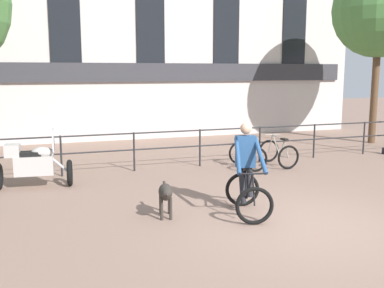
{
  "coord_description": "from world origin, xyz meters",
  "views": [
    {
      "loc": [
        -4.31,
        -6.43,
        2.66
      ],
      "look_at": [
        -1.05,
        2.86,
        1.05
      ],
      "focal_mm": 42.0,
      "sensor_mm": 36.0,
      "label": 1
    }
  ],
  "objects_px": {
    "parked_motorcycle": "(33,164)",
    "parked_bicycle_near_lamp": "(248,155)",
    "cyclist_with_bike": "(247,173)",
    "dog": "(166,193)",
    "parked_bicycle_mid_left": "(278,153)"
  },
  "relations": [
    {
      "from": "cyclist_with_bike",
      "to": "dog",
      "type": "xyz_separation_m",
      "value": [
        -1.53,
        0.2,
        -0.31
      ]
    },
    {
      "from": "dog",
      "to": "parked_bicycle_mid_left",
      "type": "bearing_deg",
      "value": 50.43
    },
    {
      "from": "parked_motorcycle",
      "to": "parked_bicycle_near_lamp",
      "type": "xyz_separation_m",
      "value": [
        5.58,
        0.32,
        -0.2
      ]
    },
    {
      "from": "parked_bicycle_near_lamp",
      "to": "parked_bicycle_mid_left",
      "type": "relative_size",
      "value": 0.99
    },
    {
      "from": "cyclist_with_bike",
      "to": "parked_motorcycle",
      "type": "distance_m",
      "value": 5.0
    },
    {
      "from": "parked_motorcycle",
      "to": "cyclist_with_bike",
      "type": "bearing_deg",
      "value": -124.94
    },
    {
      "from": "parked_bicycle_mid_left",
      "to": "dog",
      "type": "bearing_deg",
      "value": 36.95
    },
    {
      "from": "parked_bicycle_near_lamp",
      "to": "parked_bicycle_mid_left",
      "type": "distance_m",
      "value": 0.96
    },
    {
      "from": "parked_motorcycle",
      "to": "parked_bicycle_near_lamp",
      "type": "bearing_deg",
      "value": -81.0
    },
    {
      "from": "dog",
      "to": "cyclist_with_bike",
      "type": "bearing_deg",
      "value": 4.58
    },
    {
      "from": "dog",
      "to": "parked_motorcycle",
      "type": "height_order",
      "value": "parked_motorcycle"
    },
    {
      "from": "parked_bicycle_mid_left",
      "to": "cyclist_with_bike",
      "type": "bearing_deg",
      "value": 51.14
    },
    {
      "from": "parked_bicycle_near_lamp",
      "to": "parked_motorcycle",
      "type": "bearing_deg",
      "value": 3.35
    },
    {
      "from": "dog",
      "to": "parked_bicycle_mid_left",
      "type": "distance_m",
      "value": 5.45
    },
    {
      "from": "dog",
      "to": "parked_motorcycle",
      "type": "bearing_deg",
      "value": 138.78
    }
  ]
}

